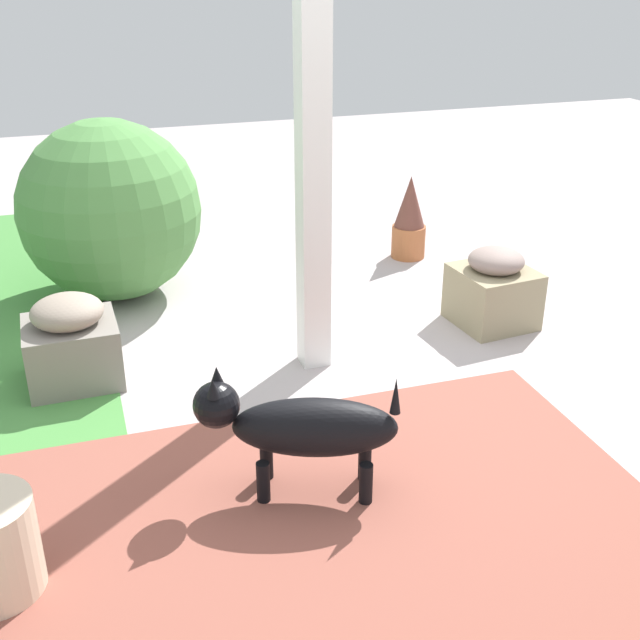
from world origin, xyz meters
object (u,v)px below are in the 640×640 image
(round_shrub, at_px, (110,211))
(stone_planter_far, at_px, (71,342))
(porch_pillar, at_px, (313,98))
(stone_planter_nearest, at_px, (493,290))
(terracotta_pot_spiky, at_px, (409,219))
(dog, at_px, (300,426))

(round_shrub, bearing_deg, stone_planter_far, 163.97)
(stone_planter_far, bearing_deg, porch_pillar, -98.08)
(stone_planter_nearest, relative_size, round_shrub, 0.42)
(terracotta_pot_spiky, xyz_separation_m, dog, (-2.11, 1.34, 0.04))
(stone_planter_nearest, relative_size, dog, 0.59)
(stone_planter_nearest, xyz_separation_m, round_shrub, (0.98, 1.81, 0.30))
(stone_planter_nearest, height_order, round_shrub, round_shrub)
(stone_planter_nearest, xyz_separation_m, dog, (-1.07, 1.35, 0.10))
(porch_pillar, distance_m, terracotta_pot_spiky, 1.81)
(stone_planter_far, xyz_separation_m, terracotta_pot_spiky, (1.01, -2.07, 0.05))
(porch_pillar, distance_m, stone_planter_nearest, 1.45)
(terracotta_pot_spiky, bearing_deg, porch_pillar, 139.54)
(round_shrub, bearing_deg, terracotta_pot_spiky, -88.29)
(stone_planter_nearest, distance_m, dog, 1.73)
(terracotta_pot_spiky, bearing_deg, dog, 147.58)
(dog, bearing_deg, stone_planter_far, 33.80)
(terracotta_pot_spiky, distance_m, dog, 2.49)
(terracotta_pot_spiky, relative_size, dog, 0.74)
(terracotta_pot_spiky, height_order, dog, terracotta_pot_spiky)
(stone_planter_nearest, bearing_deg, stone_planter_far, 89.25)
(stone_planter_nearest, distance_m, stone_planter_far, 2.09)
(round_shrub, bearing_deg, porch_pillar, -144.05)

